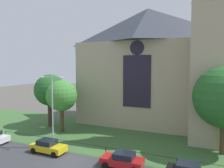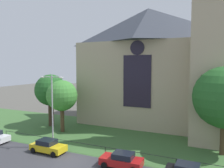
{
  "view_description": "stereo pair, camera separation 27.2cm",
  "coord_description": "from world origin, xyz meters",
  "views": [
    {
      "loc": [
        13.18,
        -19.45,
        10.06
      ],
      "look_at": [
        1.11,
        8.0,
        7.65
      ],
      "focal_mm": 36.21,
      "sensor_mm": 36.0,
      "label": 1
    },
    {
      "loc": [
        13.43,
        -19.34,
        10.06
      ],
      "look_at": [
        1.11,
        8.0,
        7.65
      ],
      "focal_mm": 36.21,
      "sensor_mm": 36.0,
      "label": 2
    }
  ],
  "objects": [
    {
      "name": "ground",
      "position": [
        0.0,
        10.0,
        0.0
      ],
      "size": [
        160.0,
        160.0,
        0.0
      ],
      "primitive_type": "plane",
      "color": "#56544C"
    },
    {
      "name": "grass_verge",
      "position": [
        0.0,
        8.0,
        0.0
      ],
      "size": [
        120.0,
        20.0,
        0.01
      ],
      "primitive_type": "cube",
      "color": "#3D6633",
      "rests_on": "ground"
    },
    {
      "name": "church_building",
      "position": [
        3.54,
        19.05,
        10.27
      ],
      "size": [
        23.2,
        16.2,
        26.0
      ],
      "color": "tan",
      "rests_on": "ground"
    },
    {
      "name": "iron_railing",
      "position": [
        2.77,
        2.5,
        0.97
      ],
      "size": [
        30.6,
        0.07,
        1.13
      ],
      "color": "black",
      "rests_on": "ground"
    },
    {
      "name": "tree_left_far",
      "position": [
        -11.25,
        10.53,
        5.97
      ],
      "size": [
        5.21,
        5.21,
        8.67
      ],
      "color": "#423021",
      "rests_on": "ground"
    },
    {
      "name": "tree_left_near",
      "position": [
        -7.45,
        8.49,
        5.53
      ],
      "size": [
        4.69,
        4.69,
        7.92
      ],
      "color": "#4C3823",
      "rests_on": "ground"
    },
    {
      "name": "streetlamp_near",
      "position": [
        -4.34,
        2.4,
        5.62
      ],
      "size": [
        3.37,
        0.26,
        8.93
      ],
      "color": "#B2B2B7",
      "rests_on": "ground"
    },
    {
      "name": "parked_car_yellow",
      "position": [
        -3.88,
        0.92,
        0.74
      ],
      "size": [
        4.23,
        2.08,
        1.51
      ],
      "rotation": [
        0.0,
        0.0,
        -0.02
      ],
      "color": "gold",
      "rests_on": "ground"
    },
    {
      "name": "parked_car_red",
      "position": [
        5.4,
        0.86,
        0.74
      ],
      "size": [
        4.27,
        2.17,
        1.51
      ],
      "rotation": [
        0.0,
        0.0,
        3.18
      ],
      "color": "#B21919",
      "rests_on": "ground"
    }
  ]
}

